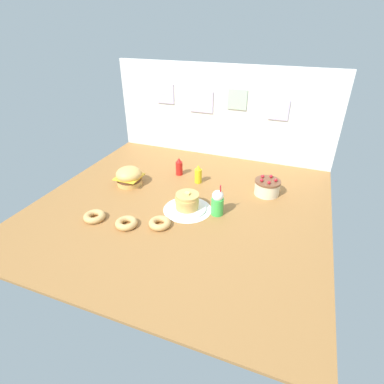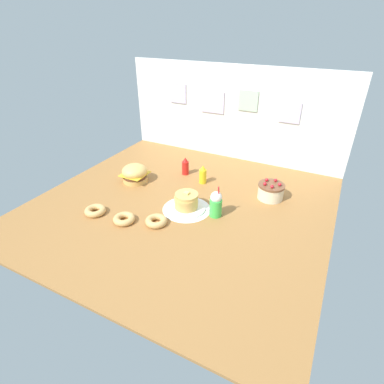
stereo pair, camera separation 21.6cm
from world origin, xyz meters
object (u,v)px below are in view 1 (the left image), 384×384
Objects in this scene: donut_pink_glaze at (94,216)px; donut_vanilla at (160,223)px; donut_chocolate at (126,223)px; layer_cake at (267,187)px; pancake_stack at (187,203)px; burger at (129,176)px; cream_soda_cup at (217,203)px; ketchup_bottle at (179,167)px; mustard_bottle at (198,174)px.

donut_vanilla is (0.49, 0.10, 0.00)m from donut_pink_glaze.
layer_cake is at bearing 43.36° from donut_chocolate.
donut_vanilla is at bearing -111.14° from pancake_stack.
donut_chocolate is (-0.87, -0.82, -0.04)m from layer_cake.
burger is 0.88× the size of cream_soda_cup.
pancake_stack is 1.83× the size of donut_vanilla.
burger reaches higher than layer_cake.
ketchup_bottle reaches higher than layer_cake.
burger reaches higher than donut_chocolate.
layer_cake is 1.25× the size of ketchup_bottle.
donut_pink_glaze is at bearing -168.69° from donut_vanilla.
layer_cake is (0.54, 0.46, 0.00)m from pancake_stack.
cream_soda_cup is 0.68m from donut_chocolate.
donut_vanilla is (-0.03, -0.72, -0.05)m from mustard_bottle.
cream_soda_cup is (0.24, 0.02, 0.04)m from pancake_stack.
donut_chocolate is at bearing -136.64° from layer_cake.
mustard_bottle reaches higher than burger.
burger is at bearing 119.03° from donut_chocolate.
mustard_bottle is at bearing 24.12° from burger.
mustard_bottle is 0.85m from donut_chocolate.
ketchup_bottle is 0.83m from donut_vanilla.
pancake_stack is at bearing 47.26° from donut_chocolate.
layer_cake is at bearing 48.76° from donut_vanilla.
layer_cake is 0.84m from ketchup_bottle.
mustard_bottle is (-0.08, 0.45, 0.02)m from pancake_stack.
ketchup_bottle and mustard_bottle have the same top height.
mustard_bottle is 1.08× the size of donut_chocolate.
donut_chocolate is (0.31, -0.56, -0.05)m from burger.
pancake_stack is 0.49m from donut_chocolate.
pancake_stack is 0.24m from cream_soda_cup.
pancake_stack is 1.83× the size of donut_pink_glaze.
mustard_bottle is (0.56, 0.25, 0.00)m from burger.
burger is at bearing 168.50° from cream_soda_cup.
donut_chocolate is (0.27, 0.01, 0.00)m from donut_pink_glaze.
donut_pink_glaze is at bearing -148.20° from pancake_stack.
layer_cake is 1.34× the size of donut_pink_glaze.
donut_vanilla is at bearing -92.14° from mustard_bottle.
mustard_bottle reaches higher than donut_pink_glaze.
layer_cake reaches higher than donut_chocolate.
pancake_stack is at bearing -173.97° from cream_soda_cup.
ketchup_bottle is 1.08× the size of donut_vanilla.
donut_chocolate is at bearing -107.23° from mustard_bottle.
mustard_bottle is (-0.62, -0.01, 0.01)m from layer_cake.
ketchup_bottle is 0.24m from mustard_bottle.
pancake_stack is at bearing -139.29° from layer_cake.
donut_pink_glaze is at bearing -143.70° from layer_cake.
pancake_stack is 0.70m from donut_pink_glaze.
donut_vanilla is (0.19, -0.81, -0.05)m from ketchup_bottle.
burger is at bearing -135.48° from ketchup_bottle.
cream_soda_cup is 1.61× the size of donut_vanilla.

